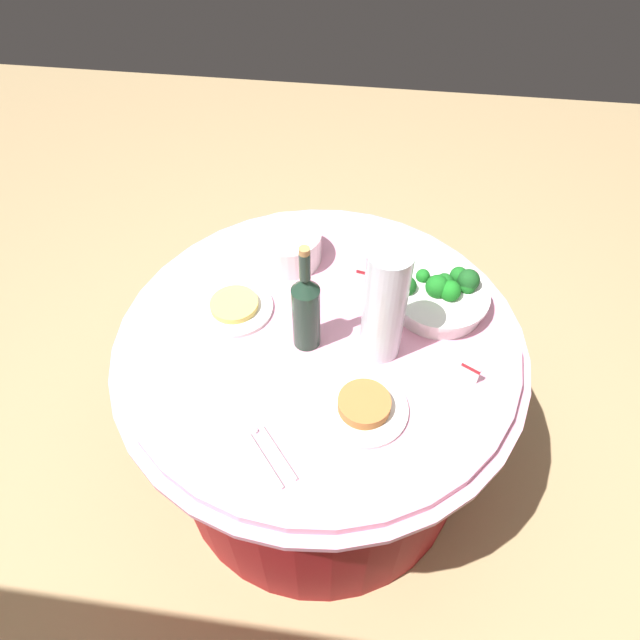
# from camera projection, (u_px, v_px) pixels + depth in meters

# --- Properties ---
(ground_plane) EXTENTS (6.00, 6.00, 0.00)m
(ground_plane) POSITION_uv_depth(u_px,v_px,m) (320.00, 457.00, 2.08)
(ground_plane) COLOR tan
(buffet_table) EXTENTS (1.16, 1.16, 0.74)m
(buffet_table) POSITION_uv_depth(u_px,v_px,m) (320.00, 403.00, 1.79)
(buffet_table) COLOR maroon
(buffet_table) RESTS_ON ground_plane
(broccoli_bowl) EXTENTS (0.28, 0.28, 0.12)m
(broccoli_bowl) POSITION_uv_depth(u_px,v_px,m) (440.00, 295.00, 1.55)
(broccoli_bowl) COLOR white
(broccoli_bowl) RESTS_ON buffet_table
(plate_stack) EXTENTS (0.21, 0.21, 0.10)m
(plate_stack) POSITION_uv_depth(u_px,v_px,m) (287.00, 246.00, 1.68)
(plate_stack) COLOR white
(plate_stack) RESTS_ON buffet_table
(wine_bottle) EXTENTS (0.07, 0.07, 0.34)m
(wine_bottle) POSITION_uv_depth(u_px,v_px,m) (306.00, 309.00, 1.40)
(wine_bottle) COLOR #1D3528
(wine_bottle) RESTS_ON buffet_table
(decorative_fruit_vase) EXTENTS (0.11, 0.11, 0.34)m
(decorative_fruit_vase) POSITION_uv_depth(u_px,v_px,m) (384.00, 308.00, 1.36)
(decorative_fruit_vase) COLOR silver
(decorative_fruit_vase) RESTS_ON buffet_table
(serving_tongs) EXTENTS (0.14, 0.15, 0.01)m
(serving_tongs) POSITION_uv_depth(u_px,v_px,m) (271.00, 454.00, 1.27)
(serving_tongs) COLOR silver
(serving_tongs) RESTS_ON buffet_table
(food_plate_noodles) EXTENTS (0.22, 0.22, 0.03)m
(food_plate_noodles) POSITION_uv_depth(u_px,v_px,m) (235.00, 307.00, 1.57)
(food_plate_noodles) COLOR white
(food_plate_noodles) RESTS_ON buffet_table
(food_plate_peanuts) EXTENTS (0.22, 0.22, 0.04)m
(food_plate_peanuts) POSITION_uv_depth(u_px,v_px,m) (364.00, 406.00, 1.34)
(food_plate_peanuts) COLOR white
(food_plate_peanuts) RESTS_ON buffet_table
(label_placard_front) EXTENTS (0.05, 0.03, 0.05)m
(label_placard_front) POSITION_uv_depth(u_px,v_px,m) (470.00, 371.00, 1.39)
(label_placard_front) COLOR white
(label_placard_front) RESTS_ON buffet_table
(label_placard_mid) EXTENTS (0.05, 0.02, 0.05)m
(label_placard_mid) POSITION_uv_depth(u_px,v_px,m) (365.00, 276.00, 1.62)
(label_placard_mid) COLOR white
(label_placard_mid) RESTS_ON buffet_table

